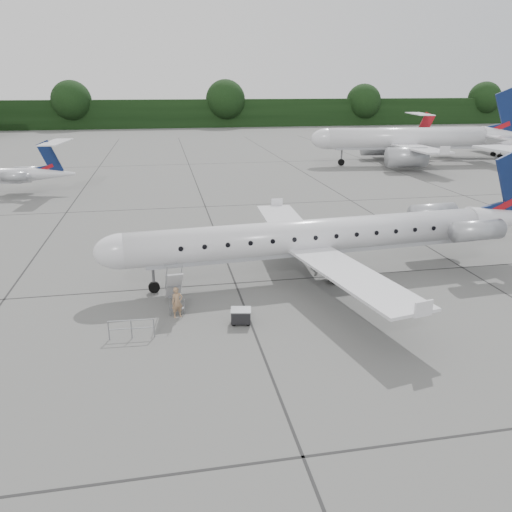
{
  "coord_description": "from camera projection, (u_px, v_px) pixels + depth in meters",
  "views": [
    {
      "loc": [
        -9.43,
        -23.65,
        12.0
      ],
      "look_at": [
        -4.26,
        4.08,
        2.3
      ],
      "focal_mm": 35.0,
      "sensor_mm": 36.0,
      "label": 1
    }
  ],
  "objects": [
    {
      "name": "passenger",
      "position": [
        177.0,
        302.0,
        26.95
      ],
      "size": [
        0.72,
        0.57,
        1.72
      ],
      "primitive_type": "imported",
      "rotation": [
        0.0,
        0.0,
        0.28
      ],
      "color": "#987453",
      "rests_on": "ground"
    },
    {
      "name": "ground",
      "position": [
        345.0,
        314.0,
        27.53
      ],
      "size": [
        320.0,
        320.0,
        0.0
      ],
      "primitive_type": "plane",
      "color": "slate",
      "rests_on": "ground"
    },
    {
      "name": "treeline",
      "position": [
        192.0,
        114.0,
        147.08
      ],
      "size": [
        260.0,
        4.0,
        8.0
      ],
      "primitive_type": "cube",
      "color": "black",
      "rests_on": "ground"
    },
    {
      "name": "bg_regional_right",
      "position": [
        506.0,
        135.0,
        86.42
      ],
      "size": [
        31.98,
        25.59,
        7.51
      ],
      "primitive_type": null,
      "rotation": [
        0.0,
        0.0,
        2.95
      ],
      "color": "silver",
      "rests_on": "ground"
    },
    {
      "name": "main_regional_jet",
      "position": [
        312.0,
        220.0,
        31.69
      ],
      "size": [
        31.81,
        24.07,
        7.73
      ],
      "primitive_type": null,
      "rotation": [
        0.0,
        0.0,
        0.08
      ],
      "color": "silver",
      "rests_on": "ground"
    },
    {
      "name": "airstair",
      "position": [
        174.0,
        287.0,
        28.12
      ],
      "size": [
        1.05,
        2.57,
        2.42
      ],
      "primitive_type": null,
      "rotation": [
        0.0,
        0.0,
        0.08
      ],
      "color": "silver",
      "rests_on": "ground"
    },
    {
      "name": "bg_narrowbody",
      "position": [
        406.0,
        128.0,
        77.34
      ],
      "size": [
        33.95,
        25.96,
        11.43
      ],
      "primitive_type": null,
      "rotation": [
        0.0,
        0.0,
        -0.1
      ],
      "color": "silver",
      "rests_on": "ground"
    },
    {
      "name": "safety_railing",
      "position": [
        131.0,
        329.0,
        24.76
      ],
      "size": [
        2.2,
        0.2,
        1.0
      ],
      "primitive_type": null,
      "rotation": [
        0.0,
        0.0,
        -0.05
      ],
      "color": "gray",
      "rests_on": "ground"
    },
    {
      "name": "baggage_cart",
      "position": [
        241.0,
        316.0,
        26.34
      ],
      "size": [
        1.14,
        0.99,
        0.88
      ],
      "primitive_type": null,
      "rotation": [
        0.0,
        0.0,
        -0.18
      ],
      "color": "black",
      "rests_on": "ground"
    }
  ]
}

